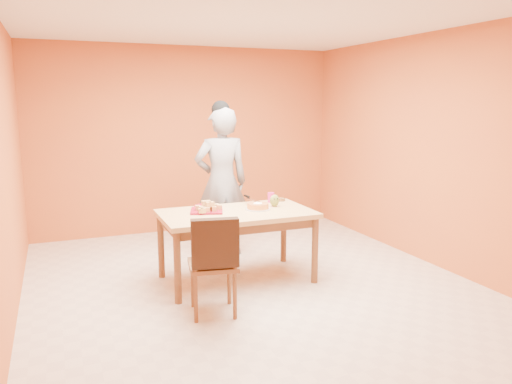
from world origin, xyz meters
name	(u,v)px	position (x,y,z in m)	size (l,w,h in m)	color
floor	(250,283)	(0.00, 0.00, 0.00)	(5.00, 5.00, 0.00)	beige
ceiling	(249,19)	(0.00, 0.00, 2.70)	(5.00, 5.00, 0.00)	silver
wall_back	(188,140)	(0.00, 2.50, 1.35)	(4.50, 4.50, 0.00)	#AF5128
wall_left	(4,169)	(-2.25, 0.00, 1.35)	(5.00, 5.00, 0.00)	#AF5128
wall_right	(426,149)	(2.25, 0.00, 1.35)	(5.00, 5.00, 0.00)	#AF5128
dining_table	(237,220)	(-0.09, 0.15, 0.67)	(1.60, 0.90, 0.76)	tan
dining_chair	(213,263)	(-0.58, -0.59, 0.48)	(0.51, 0.57, 0.93)	brown
pastry_pile	(207,205)	(-0.38, 0.28, 0.83)	(0.30, 0.30, 0.10)	#E4AE61
person	(222,182)	(0.05, 1.10, 0.92)	(0.67, 0.44, 1.84)	gray
pastry_platter	(207,211)	(-0.38, 0.28, 0.77)	(0.33, 0.33, 0.02)	maroon
red_dinner_plate	(206,206)	(-0.32, 0.50, 0.77)	(0.27, 0.27, 0.02)	maroon
white_cake_plate	(258,209)	(0.16, 0.17, 0.77)	(0.27, 0.27, 0.01)	silver
sponge_cake	(258,206)	(0.16, 0.17, 0.80)	(0.23, 0.23, 0.05)	#EE953D
cake_server	(253,200)	(0.17, 0.35, 0.83)	(0.05, 0.25, 0.01)	white
egg_ornament	(275,201)	(0.39, 0.24, 0.83)	(0.11, 0.09, 0.13)	olive
magenta_glass	(271,197)	(0.45, 0.47, 0.82)	(0.08, 0.08, 0.11)	#CE1E75
checker_tin	(281,200)	(0.59, 0.50, 0.77)	(0.10, 0.10, 0.03)	#3A1C0F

